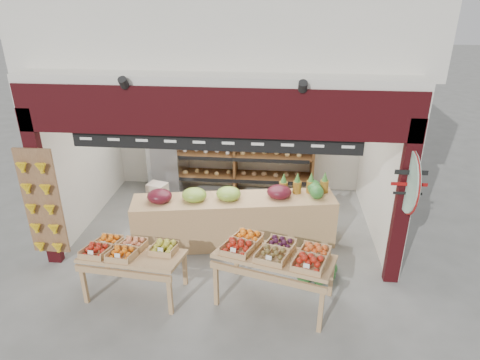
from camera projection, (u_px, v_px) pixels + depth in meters
name	position (u px, v px, depth m)	size (l,w,h in m)	color
ground	(226.00, 236.00, 7.95)	(60.00, 60.00, 0.00)	slate
shop_structure	(234.00, 5.00, 7.80)	(6.36, 5.12, 5.40)	silver
banana_board	(42.00, 205.00, 6.67)	(0.60, 0.15, 1.80)	olive
gift_sign	(409.00, 182.00, 5.95)	(0.04, 0.93, 0.92)	#A3CDB4
back_shelving	(235.00, 138.00, 9.18)	(3.40, 0.56, 2.07)	brown
refrigerator	(168.00, 152.00, 9.37)	(0.72, 0.72, 1.85)	silver
cardboard_stack	(168.00, 203.00, 8.64)	(1.06, 0.76, 0.64)	beige
mid_counter	(234.00, 219.00, 7.56)	(3.59, 1.29, 1.10)	tan
display_table_left	(128.00, 252.00, 6.22)	(1.48, 0.92, 0.92)	tan
display_table_right	(276.00, 253.00, 6.00)	(1.81, 1.31, 1.03)	tan
watermelon_pile	(316.00, 267.00, 6.79)	(0.66, 0.62, 0.47)	#1B511F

